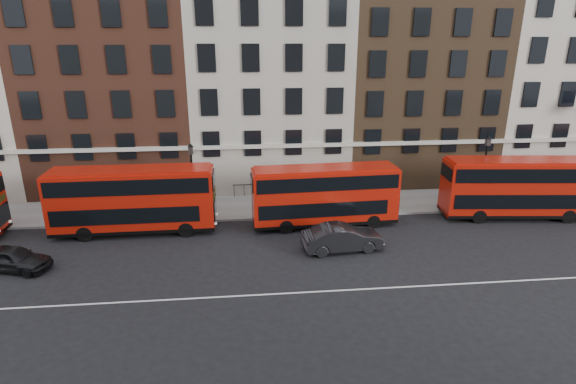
{
  "coord_description": "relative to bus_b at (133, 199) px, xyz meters",
  "views": [
    {
      "loc": [
        -2.37,
        -21.59,
        11.98
      ],
      "look_at": [
        0.35,
        5.0,
        3.0
      ],
      "focal_mm": 28.0,
      "sensor_mm": 36.0,
      "label": 1
    }
  ],
  "objects": [
    {
      "name": "ground",
      "position": [
        9.57,
        -6.59,
        -2.34
      ],
      "size": [
        120.0,
        120.0,
        0.0
      ],
      "primitive_type": "plane",
      "color": "black",
      "rests_on": "ground"
    },
    {
      "name": "car_front",
      "position": [
        12.96,
        -4.01,
        -1.54
      ],
      "size": [
        4.99,
        2.17,
        1.6
      ],
      "primitive_type": "imported",
      "rotation": [
        0.0,
        0.0,
        1.67
      ],
      "color": "#232326",
      "rests_on": "ground"
    },
    {
      "name": "kerb",
      "position": [
        9.57,
        1.41,
        -2.26
      ],
      "size": [
        80.0,
        0.3,
        0.16
      ],
      "primitive_type": "cube",
      "color": "gray",
      "rests_on": "ground"
    },
    {
      "name": "lamp_post_left",
      "position": [
        3.66,
        2.04,
        0.74
      ],
      "size": [
        0.44,
        0.44,
        5.33
      ],
      "color": "black",
      "rests_on": "pavement"
    },
    {
      "name": "iron_railings",
      "position": [
        9.57,
        6.11,
        -1.69
      ],
      "size": [
        6.6,
        0.06,
        1.0
      ],
      "primitive_type": null,
      "color": "black",
      "rests_on": "pavement"
    },
    {
      "name": "bus_d",
      "position": [
        26.26,
        0.0,
        -0.03
      ],
      "size": [
        10.4,
        3.44,
        4.29
      ],
      "rotation": [
        0.0,
        0.0,
        -0.1
      ],
      "color": "#B41609",
      "rests_on": "ground"
    },
    {
      "name": "pavement",
      "position": [
        9.57,
        3.91,
        -2.26
      ],
      "size": [
        80.0,
        5.0,
        0.15
      ],
      "primitive_type": "cube",
      "color": "gray",
      "rests_on": "ground"
    },
    {
      "name": "building_terrace",
      "position": [
        9.27,
        11.29,
        7.9
      ],
      "size": [
        64.0,
        11.95,
        22.0
      ],
      "color": "#BCB2A2",
      "rests_on": "ground"
    },
    {
      "name": "traffic_light",
      "position": [
        30.66,
        2.07,
        0.11
      ],
      "size": [
        0.25,
        0.45,
        3.27
      ],
      "color": "black",
      "rests_on": "pavement"
    },
    {
      "name": "bus_c",
      "position": [
        12.54,
        -0.0,
        -0.13
      ],
      "size": [
        9.89,
        2.84,
        4.11
      ],
      "rotation": [
        0.0,
        0.0,
        0.05
      ],
      "color": "#B41609",
      "rests_on": "ground"
    },
    {
      "name": "road_centre_line",
      "position": [
        9.57,
        -8.59,
        -2.33
      ],
      "size": [
        70.0,
        0.12,
        0.01
      ],
      "primitive_type": "cube",
      "color": "white",
      "rests_on": "ground"
    },
    {
      "name": "lamp_post_right",
      "position": [
        25.1,
        2.52,
        0.74
      ],
      "size": [
        0.44,
        0.44,
        5.33
      ],
      "color": "black",
      "rests_on": "pavement"
    },
    {
      "name": "car_rear",
      "position": [
        -5.53,
        -4.62,
        -1.65
      ],
      "size": [
        4.31,
        2.65,
        1.37
      ],
      "primitive_type": "imported",
      "rotation": [
        0.0,
        0.0,
        1.3
      ],
      "color": "black",
      "rests_on": "ground"
    },
    {
      "name": "bus_b",
      "position": [
        0.0,
        0.0,
        0.0
      ],
      "size": [
        10.39,
        2.61,
        4.35
      ],
      "rotation": [
        0.0,
        0.0,
        0.01
      ],
      "color": "#B41609",
      "rests_on": "ground"
    }
  ]
}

